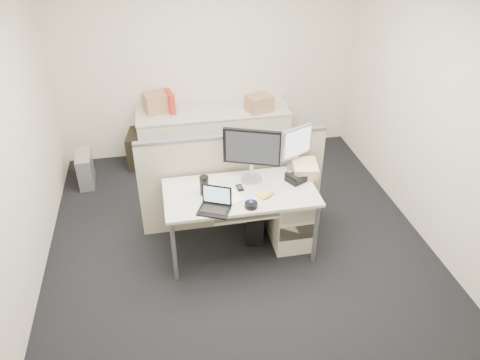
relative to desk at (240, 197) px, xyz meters
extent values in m
cube|color=black|center=(0.00, 0.00, -0.67)|extent=(4.00, 4.50, 0.01)
cube|color=silver|center=(0.00, 2.25, 0.69)|extent=(4.00, 0.02, 2.70)
cube|color=silver|center=(0.00, -2.25, 0.69)|extent=(4.00, 0.02, 2.70)
cube|color=silver|center=(-2.00, 0.00, 0.69)|extent=(0.02, 4.50, 2.70)
cube|color=silver|center=(2.00, 0.00, 0.69)|extent=(0.02, 4.50, 2.70)
cube|color=beige|center=(0.00, 0.00, 0.05)|extent=(1.50, 0.75, 0.03)
cylinder|color=slate|center=(-0.70, -0.33, -0.31)|extent=(0.04, 0.04, 0.70)
cylinder|color=slate|center=(-0.70, 0.33, -0.31)|extent=(0.04, 0.04, 0.70)
cylinder|color=slate|center=(0.70, -0.33, -0.31)|extent=(0.04, 0.04, 0.70)
cylinder|color=slate|center=(0.70, 0.33, -0.31)|extent=(0.04, 0.04, 0.70)
cube|color=beige|center=(0.00, -0.18, -0.04)|extent=(0.62, 0.32, 0.02)
cube|color=beige|center=(0.55, 0.05, -0.34)|extent=(0.40, 0.55, 0.65)
cube|color=#B3AB8E|center=(0.00, 0.45, -0.11)|extent=(2.00, 0.06, 1.10)
cube|color=beige|center=(0.00, 1.93, -0.30)|extent=(2.00, 0.60, 0.72)
cube|color=black|center=(0.15, 0.18, 0.35)|extent=(0.61, 0.41, 0.57)
cube|color=#B7B7BC|center=(0.65, 0.32, 0.30)|extent=(0.43, 0.34, 0.47)
cube|color=black|center=(-0.30, -0.28, 0.17)|extent=(0.35, 0.31, 0.21)
cylinder|color=black|center=(0.05, -0.28, 0.09)|extent=(0.16, 0.16, 0.05)
cube|color=black|center=(0.60, 0.08, 0.10)|extent=(0.25, 0.23, 0.06)
cube|color=white|center=(-0.12, -0.08, 0.07)|extent=(0.28, 0.31, 0.01)
cube|color=yellow|center=(0.18, -0.12, 0.07)|extent=(0.08, 0.08, 0.01)
cylinder|color=black|center=(-0.35, 0.02, 0.16)|extent=(0.11, 0.11, 0.18)
ellipsoid|color=gold|center=(0.24, -0.15, 0.09)|extent=(0.17, 0.13, 0.04)
cube|color=black|center=(0.01, 0.05, 0.07)|extent=(0.07, 0.12, 0.01)
cube|color=#D3AF87|center=(0.72, 0.20, 0.13)|extent=(0.30, 0.35, 0.12)
cube|color=black|center=(-0.05, -0.14, -0.02)|extent=(0.44, 0.30, 0.02)
cube|color=black|center=(0.20, 0.20, -0.46)|extent=(0.26, 0.47, 0.41)
cube|color=black|center=(-1.05, 2.03, -0.43)|extent=(0.28, 0.52, 0.46)
cube|color=#B7B7BC|center=(-1.70, 1.63, -0.46)|extent=(0.20, 0.46, 0.42)
cube|color=tan|center=(-0.70, 2.05, 0.19)|extent=(0.41, 0.35, 0.27)
cube|color=tan|center=(0.60, 1.81, 0.17)|extent=(0.37, 0.32, 0.23)
cube|color=red|center=(-0.55, 2.03, 0.20)|extent=(0.13, 0.31, 0.28)
camera|label=1|loc=(-0.72, -3.74, 2.64)|focal=35.00mm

